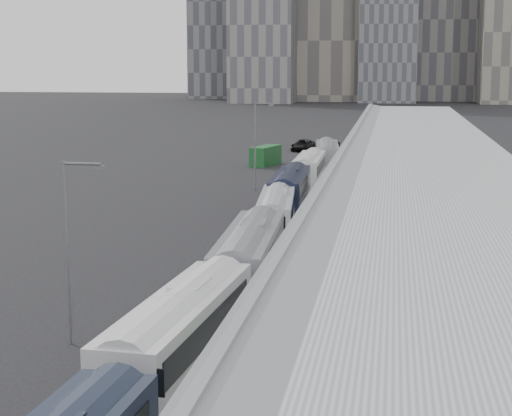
% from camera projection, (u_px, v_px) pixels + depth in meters
% --- Properties ---
extents(sidewalk, '(10.00, 170.00, 0.12)m').
position_uv_depth(sidewalk, '(365.00, 267.00, 55.88)').
color(sidewalk, gray).
rests_on(sidewalk, ground).
extents(lane_line, '(0.12, 160.00, 0.02)m').
position_uv_depth(lane_line, '(208.00, 262.00, 57.53)').
color(lane_line, gold).
rests_on(lane_line, ground).
extents(depot, '(12.45, 160.40, 7.20)m').
position_uv_depth(depot, '(429.00, 217.00, 54.68)').
color(depot, gray).
rests_on(depot, ground).
extents(bus_2, '(3.67, 13.69, 3.96)m').
position_uv_depth(bus_2, '(181.00, 345.00, 35.41)').
color(bus_2, silver).
rests_on(bus_2, ground).
extents(bus_3, '(3.45, 14.13, 4.10)m').
position_uv_depth(bus_3, '(249.00, 266.00, 48.96)').
color(bus_3, gray).
rests_on(bus_3, ground).
extents(bus_4, '(3.65, 12.74, 3.67)m').
position_uv_depth(bus_4, '(276.00, 220.00, 64.76)').
color(bus_4, '#B3B7BE').
rests_on(bus_4, ground).
extents(bus_5, '(3.07, 13.41, 3.90)m').
position_uv_depth(bus_5, '(290.00, 195.00, 76.29)').
color(bus_5, black).
rests_on(bus_5, ground).
extents(bus_6, '(2.89, 13.00, 3.79)m').
position_uv_depth(bus_6, '(309.00, 174.00, 91.75)').
color(bus_6, white).
rests_on(bus_6, ground).
extents(bus_7, '(3.90, 13.46, 3.88)m').
position_uv_depth(bus_7, '(327.00, 160.00, 104.82)').
color(bus_7, gray).
rests_on(bus_7, ground).
extents(tree_1, '(2.08, 2.08, 3.95)m').
position_uv_depth(tree_1, '(254.00, 347.00, 31.41)').
color(tree_1, black).
rests_on(tree_1, ground).
extents(tree_2, '(1.39, 1.39, 4.43)m').
position_uv_depth(tree_2, '(325.00, 204.00, 58.93)').
color(tree_2, black).
rests_on(tree_2, ground).
extents(tree_3, '(1.76, 1.76, 4.17)m').
position_uv_depth(tree_3, '(343.00, 170.00, 81.59)').
color(tree_3, black).
rests_on(tree_3, ground).
extents(street_lamp_near, '(2.04, 0.22, 8.76)m').
position_uv_depth(street_lamp_near, '(70.00, 240.00, 39.92)').
color(street_lamp_near, '#59595E').
rests_on(street_lamp_near, ground).
extents(street_lamp_far, '(2.04, 0.22, 9.26)m').
position_uv_depth(street_lamp_far, '(257.00, 140.00, 89.53)').
color(street_lamp_far, '#59595E').
rests_on(street_lamp_far, ground).
extents(shipping_container, '(3.57, 6.49, 2.55)m').
position_uv_depth(shipping_container, '(266.00, 156.00, 112.94)').
color(shipping_container, '#15441E').
rests_on(shipping_container, ground).
extents(suv, '(3.58, 6.51, 1.73)m').
position_uv_depth(suv, '(303.00, 145.00, 132.21)').
color(suv, black).
rests_on(suv, ground).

